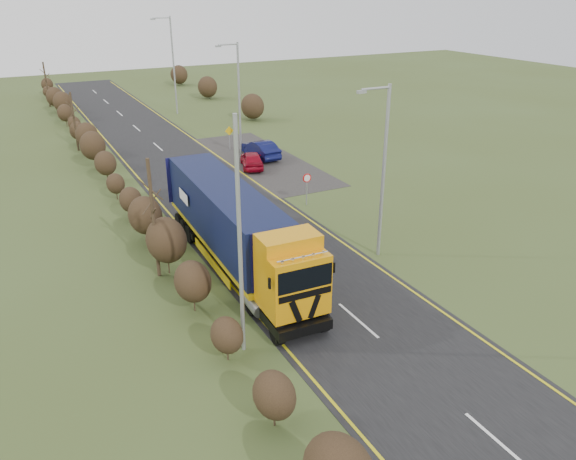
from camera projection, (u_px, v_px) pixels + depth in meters
The scene contains 14 objects.
ground at pixel (312, 281), 27.47m from camera, with size 160.00×160.00×0.00m, color #3D4B20.
road at pixel (234, 213), 35.61m from camera, with size 8.00×120.00×0.02m, color black.
layby at pixel (261, 160), 46.49m from camera, with size 6.00×18.00×0.02m, color #292624.
lane_markings at pixel (236, 214), 35.35m from camera, with size 7.52×116.00×0.01m.
hedgerow at pixel (146, 217), 30.73m from camera, with size 2.24×102.04×6.05m.
lorry at pixel (235, 226), 27.72m from camera, with size 2.93×15.12×4.19m.
car_red_hatchback at pixel (252, 160), 44.22m from camera, with size 1.58×3.92×1.34m, color maroon.
car_blue_sedan at pixel (261, 149), 46.76m from camera, with size 1.56×4.48×1.48m, color #0B0E3D.
streetlight_near at pixel (382, 166), 28.15m from camera, with size 1.92×0.18×9.00m.
streetlight_mid at pixel (238, 94), 46.25m from camera, with size 1.95×0.18×9.15m.
streetlight_far at pixel (172, 61), 60.93m from camera, with size 2.19×0.21×10.34m.
left_pole at pixel (240, 242), 20.44m from camera, with size 0.16×0.16×9.40m, color #95989A.
speed_sign at pixel (307, 183), 36.38m from camera, with size 0.60×0.10×2.17m.
warning_board at pixel (229, 135), 48.90m from camera, with size 0.80×0.11×2.09m.
Camera 1 is at (-12.16, -20.93, 13.28)m, focal length 35.00 mm.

